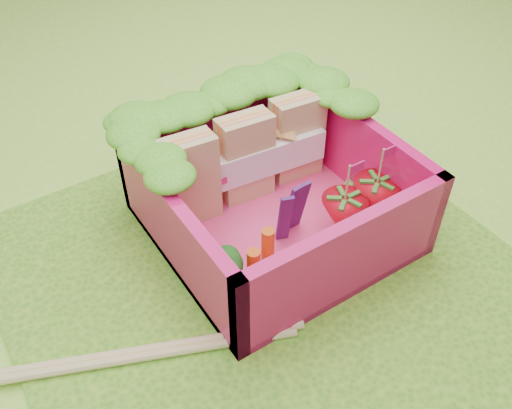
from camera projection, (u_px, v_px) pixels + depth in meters
The scene contains 13 objects.
ground at pixel (265, 279), 3.12m from camera, with size 14.00×14.00×0.00m, color #8ACF3A.
placemat at pixel (265, 277), 3.11m from camera, with size 2.60×2.60×0.03m, color #4F9321.
bento_floor at pixel (274, 225), 3.35m from camera, with size 1.30×1.30×0.05m, color #F43E7C.
bento_box at pixel (274, 193), 3.18m from camera, with size 1.30×1.30×0.55m.
lettuce_ruffle at pixel (228, 103), 3.26m from camera, with size 1.43×0.83×0.11m.
sandwich_stack at pixel (246, 158), 3.34m from camera, with size 1.07×0.26×0.56m.
broccoli at pixel (226, 269), 2.82m from camera, with size 0.31×0.31×0.27m.
carrot_sticks at pixel (261, 258), 2.96m from camera, with size 0.20×0.13×0.26m.
purple_wedges at pixel (292, 211), 3.13m from camera, with size 0.20×0.07×0.38m.
strawberry_left at pixel (343, 216), 3.18m from camera, with size 0.26×0.26×0.50m.
strawberry_right at pixel (374, 200), 3.27m from camera, with size 0.27×0.27×0.51m.
snap_peas at pixel (356, 201), 3.43m from camera, with size 0.32×0.33×0.05m.
chopsticks at pixel (70, 365), 2.67m from camera, with size 2.13×0.90×0.05m.
Camera 1 is at (-1.14, -1.66, 2.42)m, focal length 40.00 mm.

